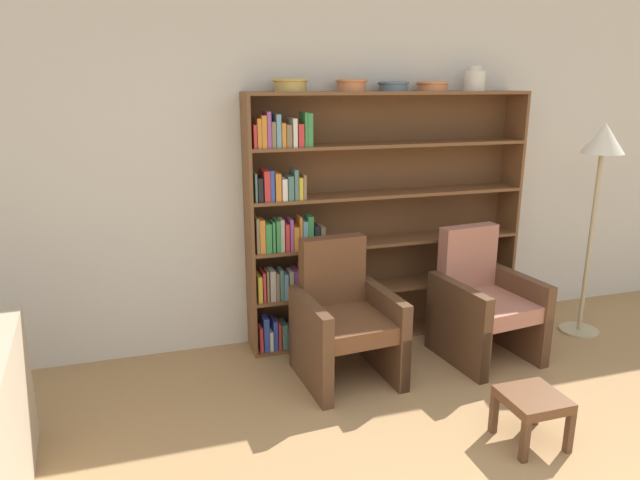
% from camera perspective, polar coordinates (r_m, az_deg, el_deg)
% --- Properties ---
extents(wall_back, '(12.00, 0.06, 2.75)m').
position_cam_1_polar(wall_back, '(4.62, 3.20, 7.11)').
color(wall_back, silver).
rests_on(wall_back, ground).
extents(bookshelf, '(2.27, 0.30, 1.98)m').
position_cam_1_polar(bookshelf, '(4.54, 4.09, 1.76)').
color(bookshelf, brown).
rests_on(bookshelf, ground).
extents(bowl_cream, '(0.26, 0.26, 0.09)m').
position_cam_1_polar(bowl_cream, '(4.22, -2.98, 15.30)').
color(bowl_cream, tan).
rests_on(bowl_cream, bookshelf).
extents(bowl_slate, '(0.24, 0.24, 0.09)m').
position_cam_1_polar(bowl_slate, '(4.36, 3.17, 15.29)').
color(bowl_slate, '#C67547').
rests_on(bowl_slate, bookshelf).
extents(bowl_brass, '(0.24, 0.24, 0.07)m').
position_cam_1_polar(bowl_brass, '(4.49, 7.35, 15.08)').
color(bowl_brass, slate).
rests_on(bowl_brass, bookshelf).
extents(bowl_sage, '(0.25, 0.25, 0.07)m').
position_cam_1_polar(bowl_sage, '(4.63, 11.17, 14.92)').
color(bowl_sage, '#C67547').
rests_on(bowl_sage, bookshelf).
extents(vase_tall, '(0.17, 0.17, 0.19)m').
position_cam_1_polar(vase_tall, '(4.82, 15.22, 15.18)').
color(vase_tall, silver).
rests_on(vase_tall, bookshelf).
extents(armchair_leather, '(0.69, 0.72, 0.98)m').
position_cam_1_polar(armchair_leather, '(4.07, 2.43, -8.04)').
color(armchair_leather, brown).
rests_on(armchair_leather, ground).
extents(armchair_cushioned, '(0.72, 0.75, 0.98)m').
position_cam_1_polar(armchair_cushioned, '(4.55, 16.00, -6.07)').
color(armchair_cushioned, brown).
rests_on(armchair_cushioned, ground).
extents(floor_lamp, '(0.33, 0.33, 1.75)m').
position_cam_1_polar(floor_lamp, '(5.02, 26.29, 7.34)').
color(floor_lamp, tan).
rests_on(floor_lamp, ground).
extents(footstool, '(0.34, 0.34, 0.31)m').
position_cam_1_polar(footstool, '(3.64, 20.49, -15.09)').
color(footstool, brown).
rests_on(footstool, ground).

